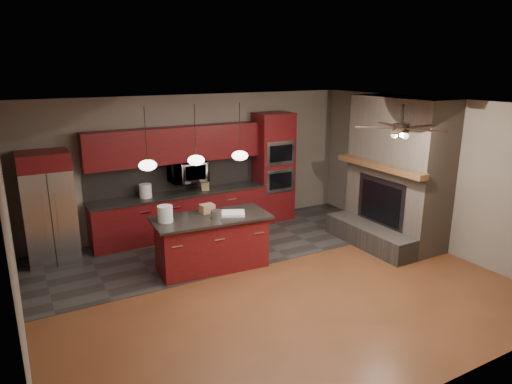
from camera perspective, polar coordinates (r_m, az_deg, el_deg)
ground at (r=7.44m, az=1.69°, el=-11.24°), size 7.00×7.00×0.00m
ceiling at (r=6.67m, az=1.89°, el=10.79°), size 7.00×6.00×0.02m
back_wall at (r=9.54m, az=-7.56°, el=3.60°), size 7.00×0.02×2.80m
right_wall at (r=9.18m, az=20.87°, el=2.23°), size 0.02×6.00×2.80m
left_wall at (r=6.01m, az=-28.30°, el=-5.34°), size 0.02×6.00×2.80m
slate_tile_patch at (r=8.89m, az=-4.32°, el=-6.62°), size 7.00×2.40×0.01m
fireplace_column at (r=9.12m, az=17.03°, el=1.83°), size 1.30×2.10×2.80m
back_cabinetry at (r=9.27m, az=-9.58°, el=-0.07°), size 3.59×0.64×2.20m
oven_tower at (r=10.06m, az=2.17°, el=3.12°), size 0.80×0.63×2.38m
microwave at (r=9.24m, az=-8.54°, el=2.53°), size 0.73×0.41×0.50m
refrigerator at (r=8.65m, az=-24.50°, el=-1.81°), size 0.83×0.75×1.96m
kitchen_island at (r=7.80m, az=-5.53°, el=-6.26°), size 2.00×1.02×0.92m
white_bucket at (r=7.47m, az=-11.29°, el=-2.70°), size 0.31×0.31×0.27m
paint_can at (r=7.55m, az=-4.96°, el=-2.80°), size 0.21×0.21×0.13m
paint_tray at (r=7.72m, az=-3.11°, el=-2.68°), size 0.54×0.48×0.04m
cardboard_box at (r=7.84m, az=-6.13°, el=-2.05°), size 0.25×0.20×0.15m
counter_bucket at (r=8.99m, az=-13.65°, el=0.14°), size 0.30×0.30×0.27m
counter_box at (r=9.34m, az=-6.38°, el=0.77°), size 0.19×0.17×0.17m
pendant_left at (r=6.77m, az=-13.39°, el=3.30°), size 0.26×0.26×0.92m
pendant_center at (r=7.01m, az=-7.49°, el=4.00°), size 0.26×0.26×0.92m
pendant_right at (r=7.31m, az=-2.03°, el=4.60°), size 0.26×0.26×0.92m
ceiling_fan at (r=7.22m, az=17.72°, el=7.70°), size 1.27×1.33×0.41m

